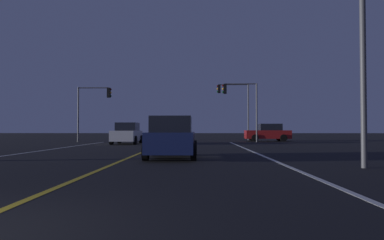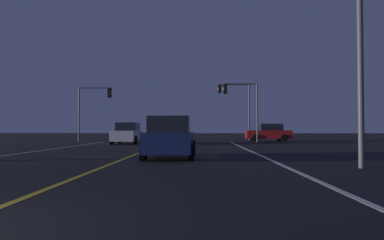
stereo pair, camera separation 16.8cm
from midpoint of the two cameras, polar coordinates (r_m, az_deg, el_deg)
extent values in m
cube|color=silver|center=(15.23, 11.56, -5.88)|extent=(0.16, 34.50, 0.01)
cube|color=gold|center=(15.27, -10.22, -5.87)|extent=(0.16, 34.50, 0.01)
cylinder|color=black|center=(34.49, 9.85, -2.83)|extent=(0.68, 0.22, 0.68)
cylinder|color=black|center=(36.27, 9.41, -2.77)|extent=(0.68, 0.22, 0.68)
cylinder|color=black|center=(35.00, 14.23, -2.79)|extent=(0.68, 0.22, 0.68)
cylinder|color=black|center=(36.76, 13.59, -2.73)|extent=(0.68, 0.22, 0.68)
cube|color=maroon|center=(35.60, 11.78, -2.26)|extent=(4.30, 1.80, 0.80)
cube|color=black|center=(35.64, 12.16, -1.10)|extent=(2.10, 1.60, 0.64)
cube|color=red|center=(35.46, 15.29, -2.09)|extent=(0.08, 0.24, 0.16)
cube|color=red|center=(36.63, 14.83, -2.07)|extent=(0.08, 0.24, 0.16)
cylinder|color=black|center=(16.28, -6.29, -4.43)|extent=(0.22, 0.68, 0.68)
cylinder|color=black|center=(16.15, 0.07, -4.46)|extent=(0.22, 0.68, 0.68)
cylinder|color=black|center=(13.61, -7.75, -5.01)|extent=(0.22, 0.68, 0.68)
cylinder|color=black|center=(13.45, -0.12, -5.07)|extent=(0.22, 0.68, 0.68)
cube|color=navy|center=(14.83, -3.50, -3.49)|extent=(1.80, 4.30, 0.80)
cube|color=black|center=(14.57, -3.57, -0.69)|extent=(1.60, 2.10, 0.64)
cube|color=red|center=(12.80, -6.93, -3.36)|extent=(0.24, 0.08, 0.16)
cube|color=red|center=(12.69, -1.55, -3.39)|extent=(0.24, 0.08, 0.16)
cylinder|color=black|center=(27.50, -9.20, -3.20)|extent=(0.22, 0.68, 0.68)
cylinder|color=black|center=(27.87, -12.85, -3.15)|extent=(0.22, 0.68, 0.68)
cylinder|color=black|center=(30.16, -8.29, -3.04)|extent=(0.22, 0.68, 0.68)
cylinder|color=black|center=(30.50, -11.63, -3.01)|extent=(0.22, 0.68, 0.68)
cube|color=silver|center=(28.98, -10.48, -2.47)|extent=(1.80, 4.30, 0.80)
cube|color=black|center=(29.22, -10.37, -1.05)|extent=(1.60, 2.10, 0.64)
cube|color=red|center=(30.94, -8.61, -2.22)|extent=(0.24, 0.08, 0.16)
cube|color=red|center=(31.16, -10.79, -2.21)|extent=(0.24, 0.08, 0.16)
cylinder|color=#4C4C51|center=(33.13, 10.11, 1.16)|extent=(0.14, 0.14, 5.36)
cylinder|color=#4C4C51|center=(33.16, 7.62, 5.72)|extent=(2.88, 0.10, 0.10)
cube|color=black|center=(32.97, 5.12, 4.96)|extent=(0.28, 0.36, 0.90)
sphere|color=#3A0605|center=(33.00, 4.84, 5.48)|extent=(0.20, 0.20, 0.20)
sphere|color=orange|center=(32.96, 4.84, 4.96)|extent=(0.20, 0.20, 0.20)
sphere|color=#063816|center=(32.93, 4.85, 4.44)|extent=(0.20, 0.20, 0.20)
cylinder|color=#4C4C51|center=(34.56, -17.78, 0.83)|extent=(0.14, 0.14, 5.03)
cylinder|color=#4C4C51|center=(34.32, -15.52, 4.96)|extent=(2.82, 0.10, 0.10)
cube|color=black|center=(33.90, -13.24, 4.26)|extent=(0.28, 0.36, 0.90)
sphere|color=#3A0605|center=(33.89, -12.97, 4.77)|extent=(0.20, 0.20, 0.20)
sphere|color=orange|center=(33.86, -12.97, 4.26)|extent=(0.20, 0.20, 0.20)
sphere|color=#063816|center=(33.83, -12.98, 3.76)|extent=(0.20, 0.20, 0.20)
cylinder|color=#4C4C51|center=(38.58, 8.82, 1.25)|extent=(0.14, 0.14, 5.98)
cylinder|color=#4C4C51|center=(38.65, 6.52, 5.61)|extent=(3.09, 0.10, 0.10)
cube|color=black|center=(38.48, 4.22, 4.96)|extent=(0.28, 0.36, 0.90)
sphere|color=#3A0605|center=(38.51, 3.98, 5.41)|extent=(0.20, 0.20, 0.20)
sphere|color=orange|center=(38.48, 3.98, 4.96)|extent=(0.20, 0.20, 0.20)
sphere|color=#063816|center=(38.44, 3.98, 4.52)|extent=(0.20, 0.20, 0.20)
cylinder|color=#4C4C51|center=(12.52, 25.15, 13.32)|extent=(0.18, 0.18, 8.70)
camera|label=1|loc=(0.08, -88.95, -0.03)|focal=33.53mm
camera|label=2|loc=(0.08, 91.05, 0.03)|focal=33.53mm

